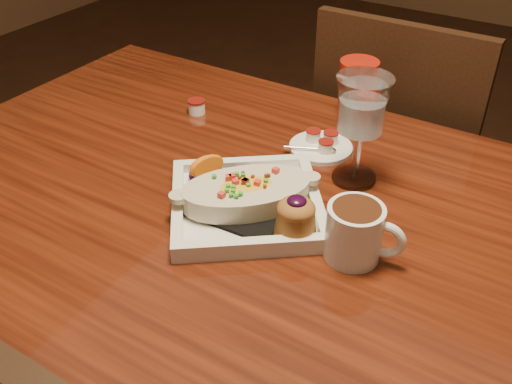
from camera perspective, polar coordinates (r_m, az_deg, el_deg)
The scene contains 8 objects.
table at distance 1.02m, azimuth 2.61°, elevation -6.77°, with size 1.50×0.90×0.75m.
chair_far at distance 1.58m, azimuth 13.96°, elevation 2.59°, with size 0.42×0.42×0.93m.
plate at distance 0.94m, azimuth -0.53°, elevation -0.72°, with size 0.35×0.35×0.08m.
coffee_mug at distance 0.86m, azimuth 10.00°, elevation -3.85°, with size 0.12×0.09×0.09m.
goblet at distance 0.99m, azimuth 10.53°, elevation 7.93°, with size 0.10×0.10×0.20m.
saucer at distance 1.13m, azimuth 6.46°, elevation 4.66°, with size 0.12×0.12×0.08m.
creamer_loose at distance 1.27m, azimuth -5.96°, elevation 8.51°, with size 0.04×0.04×0.03m.
red_tumbler at distance 1.22m, azimuth 10.03°, elevation 9.85°, with size 0.08×0.08×0.13m, color red.
Camera 1 is at (0.36, -0.66, 1.34)m, focal length 40.00 mm.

